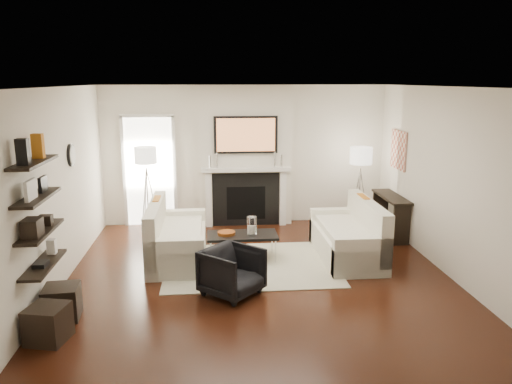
{
  "coord_description": "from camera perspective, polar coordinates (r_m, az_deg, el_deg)",
  "views": [
    {
      "loc": [
        -0.66,
        -6.65,
        2.8
      ],
      "look_at": [
        0.0,
        0.6,
        1.15
      ],
      "focal_mm": 35.0,
      "sensor_mm": 36.0,
      "label": 1
    }
  ],
  "objects": [
    {
      "name": "room_envelope",
      "position": [
        6.84,
        0.46,
        0.53
      ],
      "size": [
        6.0,
        6.0,
        6.0
      ],
      "color": "#32150B",
      "rests_on": "ground"
    },
    {
      "name": "chimney_breast",
      "position": [
        9.66,
        -1.23,
        4.12
      ],
      "size": [
        1.8,
        0.25,
        2.7
      ],
      "primitive_type": "cube",
      "color": "silver",
      "rests_on": "floor"
    },
    {
      "name": "fireplace_surround",
      "position": [
        9.69,
        -1.15,
        -0.86
      ],
      "size": [
        1.3,
        0.02,
        1.04
      ],
      "primitive_type": "cube",
      "color": "black",
      "rests_on": "floor"
    },
    {
      "name": "firebox",
      "position": [
        9.7,
        -1.15,
        -1.26
      ],
      "size": [
        0.75,
        0.02,
        0.65
      ],
      "primitive_type": "cube",
      "color": "black",
      "rests_on": "floor"
    },
    {
      "name": "mantel_pilaster_l",
      "position": [
        9.63,
        -5.42,
        -0.81
      ],
      "size": [
        0.12,
        0.08,
        1.1
      ],
      "primitive_type": "cube",
      "color": "white",
      "rests_on": "floor"
    },
    {
      "name": "mantel_pilaster_r",
      "position": [
        9.73,
        3.1,
        -0.63
      ],
      "size": [
        0.12,
        0.08,
        1.1
      ],
      "primitive_type": "cube",
      "color": "white",
      "rests_on": "floor"
    },
    {
      "name": "mantel_shelf",
      "position": [
        9.51,
        -1.15,
        2.59
      ],
      "size": [
        1.7,
        0.18,
        0.07
      ],
      "primitive_type": "cube",
      "color": "white",
      "rests_on": "chimney_breast"
    },
    {
      "name": "tv_body",
      "position": [
        9.44,
        -1.17,
        6.56
      ],
      "size": [
        1.2,
        0.06,
        0.7
      ],
      "primitive_type": "cube",
      "color": "black",
      "rests_on": "chimney_breast"
    },
    {
      "name": "tv_screen",
      "position": [
        9.41,
        -1.16,
        6.54
      ],
      "size": [
        1.1,
        0.0,
        0.62
      ],
      "primitive_type": "cube",
      "color": "#BF723F",
      "rests_on": "tv_body"
    },
    {
      "name": "candlestick_l_tall",
      "position": [
        9.47,
        -4.48,
        3.64
      ],
      "size": [
        0.04,
        0.04,
        0.3
      ],
      "primitive_type": "cylinder",
      "color": "silver",
      "rests_on": "mantel_shelf"
    },
    {
      "name": "candlestick_l_short",
      "position": [
        9.47,
        -5.27,
        3.45
      ],
      "size": [
        0.04,
        0.04,
        0.24
      ],
      "primitive_type": "cylinder",
      "color": "silver",
      "rests_on": "mantel_shelf"
    },
    {
      "name": "candlestick_r_tall",
      "position": [
        9.55,
        2.15,
        3.74
      ],
      "size": [
        0.04,
        0.04,
        0.3
      ],
      "primitive_type": "cylinder",
      "color": "silver",
      "rests_on": "mantel_shelf"
    },
    {
      "name": "candlestick_r_short",
      "position": [
        9.57,
        2.92,
        3.58
      ],
      "size": [
        0.04,
        0.04,
        0.24
      ],
      "primitive_type": "cylinder",
      "color": "silver",
      "rests_on": "mantel_shelf"
    },
    {
      "name": "hallway_panel",
      "position": [
        9.86,
        -12.06,
        2.26
      ],
      "size": [
        0.9,
        0.02,
        2.1
      ],
      "primitive_type": "cube",
      "color": "white",
      "rests_on": "floor"
    },
    {
      "name": "door_trim_l",
      "position": [
        9.91,
        -14.83,
        2.16
      ],
      "size": [
        0.06,
        0.06,
        2.16
      ],
      "primitive_type": "cube",
      "color": "white",
      "rests_on": "floor"
    },
    {
      "name": "door_trim_r",
      "position": [
        9.79,
        -9.28,
        2.3
      ],
      "size": [
        0.06,
        0.06,
        2.16
      ],
      "primitive_type": "cube",
      "color": "white",
      "rests_on": "floor"
    },
    {
      "name": "door_trim_top",
      "position": [
        9.71,
        -12.37,
        8.51
      ],
      "size": [
        1.02,
        0.06,
        0.06
      ],
      "primitive_type": "cube",
      "color": "white",
      "rests_on": "wall_back"
    },
    {
      "name": "rug",
      "position": [
        7.76,
        -0.6,
        -8.33
      ],
      "size": [
        2.6,
        2.0,
        0.01
      ],
      "primitive_type": "cube",
      "color": "#B6B195",
      "rests_on": "floor"
    },
    {
      "name": "loveseat_left_base",
      "position": [
        8.03,
        -8.88,
        -6.21
      ],
      "size": [
        0.85,
        1.8,
        0.42
      ],
      "primitive_type": "cube",
      "color": "silver",
      "rests_on": "floor"
    },
    {
      "name": "loveseat_left_back",
      "position": [
        7.96,
        -11.37,
        -4.09
      ],
      "size": [
        0.18,
        1.8,
        0.8
      ],
      "primitive_type": "cube",
      "color": "silver",
      "rests_on": "floor"
    },
    {
      "name": "loveseat_left_arm_n",
      "position": [
        7.24,
        -9.3,
        -7.61
      ],
      "size": [
        0.85,
        0.18,
        0.6
      ],
      "primitive_type": "cube",
      "color": "silver",
      "rests_on": "floor"
    },
    {
      "name": "loveseat_left_arm_s",
      "position": [
        8.77,
        -8.58,
        -3.94
      ],
      "size": [
        0.85,
        0.18,
        0.6
      ],
      "primitive_type": "cube",
      "color": "silver",
      "rests_on": "floor"
    },
    {
      "name": "loveseat_left_cushion",
      "position": [
        7.94,
        -8.59,
        -4.43
      ],
      "size": [
        0.63,
        1.44,
        0.1
      ],
      "primitive_type": "cube",
      "color": "silver",
      "rests_on": "loveseat_left_base"
    },
    {
      "name": "pillow_left_orange",
      "position": [
        8.19,
        -11.22,
        -2.11
      ],
      "size": [
        0.1,
        0.42,
        0.42
      ],
      "primitive_type": "cube",
      "color": "#B66816",
      "rests_on": "loveseat_left_cushion"
    },
    {
      "name": "pillow_left_charcoal",
      "position": [
        7.62,
        -11.67,
        -3.34
      ],
      "size": [
        0.1,
        0.4,
        0.4
      ],
      "primitive_type": "cube",
      "color": "black",
      "rests_on": "loveseat_left_cushion"
    },
    {
      "name": "loveseat_right_base",
      "position": [
        8.15,
        10.29,
        -5.97
      ],
      "size": [
        0.85,
        1.8,
        0.42
      ],
      "primitive_type": "cube",
      "color": "silver",
      "rests_on": "floor"
    },
    {
      "name": "loveseat_right_back",
      "position": [
        8.15,
        12.65,
        -3.75
      ],
      "size": [
        0.18,
        1.8,
        0.8
      ],
      "primitive_type": "cube",
      "color": "silver",
      "rests_on": "floor"
    },
    {
      "name": "loveseat_right_arm_n",
      "position": [
        7.39,
        11.98,
        -7.29
      ],
      "size": [
        0.85,
        0.18,
        0.6
      ],
      "primitive_type": "cube",
      "color": "silver",
      "rests_on": "floor"
    },
    {
      "name": "loveseat_right_arm_s",
      "position": [
        8.87,
        8.94,
        -3.76
      ],
      "size": [
        0.85,
        0.18,
        0.6
      ],
      "primitive_type": "cube",
      "color": "silver",
      "rests_on": "floor"
    },
    {
      "name": "loveseat_right_cushion",
      "position": [
        8.06,
        10.02,
        -4.24
      ],
      "size": [
        0.63,
        1.44,
        0.1
      ],
      "primitive_type": "cube",
      "color": "silver",
      "rests_on": "loveseat_right_base"
    },
    {
      "name": "pillow_right_orange",
      "position": [
        8.37,
        12.1,
        -1.84
      ],
      "size": [
        0.1,
        0.42,
        0.42
      ],
      "primitive_type": "cube",
      "color": "#B66816",
      "rests_on": "loveseat_right_cushion"
    },
    {
      "name": "pillow_right_charcoal",
      "position": [
        7.83,
        13.39,
        -3.0
      ],
      "size": [
        0.1,
        0.4,
        0.4
      ],
      "primitive_type": "cube",
      "color": "black",
      "rests_on": "loveseat_right_cushion"
    },
    {
      "name": "coffee_table",
      "position": [
        7.88,
        -1.57,
        -4.97
      ],
      "size": [
        1.1,
        0.55,
        0.04
      ],
      "primitive_type": "cube",
      "color": "black",
      "rests_on": "floor"
    },
    {
      "name": "coffee_leg_nw",
      "position": [
        7.72,
        -5.19,
        -7.04
      ],
      "size": [
        0.02,
        0.02,
        0.38
      ],
      "primitive_type": "cylinder",
      "color": "silver",
      "rests_on": "floor"
    },
    {
      "name": "coffee_leg_ne",
      "position": [
        7.78,
        2.24,
        -6.83
      ],
      "size": [
        0.02,
        0.02,
        0.38
      ],
      "primitive_type": "cylinder",
      "color": "silver",
      "rests_on": "floor"
    },
    {
      "name": "coffee_leg_sw",
      "position": [
        8.14,
        -5.2,
        -5.99
      ],
      "size": [
        0.02,
        0.02,
        0.38
      ],
      "primitive_type": "cylinder",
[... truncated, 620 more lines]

